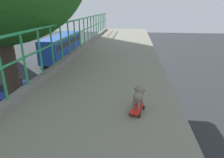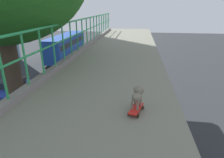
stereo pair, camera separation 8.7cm
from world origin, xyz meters
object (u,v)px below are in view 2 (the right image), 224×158
object	(u,v)px
car_blue_sixth	(12,89)
car_yellow_cab_seventh	(66,78)
car_red_taxi_fifth	(25,115)
toy_skateboard	(136,109)
city_bus	(66,45)
small_dog	(138,94)

from	to	relation	value
car_blue_sixth	car_yellow_cab_seventh	bearing A→B (deg)	41.14
car_red_taxi_fifth	toy_skateboard	bearing A→B (deg)	-44.76
car_yellow_cab_seventh	city_bus	size ratio (longest dim) A/B	0.40
car_blue_sixth	toy_skateboard	world-z (taller)	toy_skateboard
city_bus	toy_skateboard	distance (m)	27.21
car_red_taxi_fifth	car_yellow_cab_seventh	distance (m)	6.93
car_yellow_cab_seventh	toy_skateboard	size ratio (longest dim) A/B	9.62
city_bus	toy_skateboard	xyz separation A→B (m)	(10.77, -24.69, 3.83)
small_dog	city_bus	bearing A→B (deg)	113.66
toy_skateboard	small_dog	world-z (taller)	small_dog
car_yellow_cab_seventh	small_dog	world-z (taller)	small_dog
toy_skateboard	car_blue_sixth	bearing A→B (deg)	134.16
car_blue_sixth	city_bus	bearing A→B (deg)	90.87
car_yellow_cab_seventh	small_dog	xyz separation A→B (m)	(6.97, -13.95, 5.26)
toy_skateboard	car_red_taxi_fifth	bearing A→B (deg)	135.24
car_blue_sixth	car_yellow_cab_seventh	size ratio (longest dim) A/B	0.88
small_dog	car_red_taxi_fifth	bearing A→B (deg)	135.57
car_blue_sixth	city_bus	world-z (taller)	city_bus
car_red_taxi_fifth	toy_skateboard	xyz separation A→B (m)	(7.15, -7.09, 5.04)
car_yellow_cab_seventh	small_dog	size ratio (longest dim) A/B	12.15
car_red_taxi_fifth	toy_skateboard	distance (m)	11.26
city_bus	small_dog	world-z (taller)	small_dog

